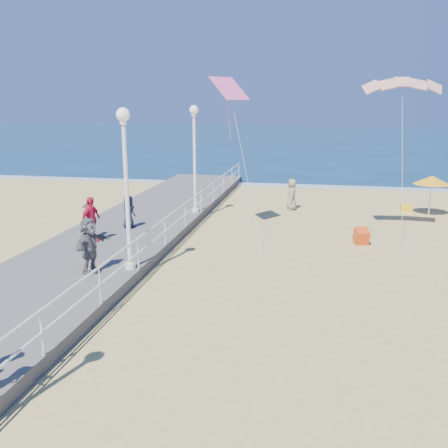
% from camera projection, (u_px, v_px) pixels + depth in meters
% --- Properties ---
extents(ground, '(160.00, 160.00, 0.00)m').
position_uv_depth(ground, '(289.00, 291.00, 16.00)').
color(ground, tan).
rests_on(ground, ground).
extents(ocean, '(160.00, 90.00, 0.05)m').
position_uv_depth(ocean, '(316.00, 140.00, 77.95)').
color(ocean, '#0C2C4C').
rests_on(ocean, ground).
extents(surf_line, '(160.00, 1.20, 0.04)m').
position_uv_depth(surf_line, '(308.00, 186.00, 35.53)').
color(surf_line, silver).
rests_on(surf_line, ground).
extents(boardwalk, '(5.00, 44.00, 0.40)m').
position_uv_depth(boardwalk, '(72.00, 270.00, 17.34)').
color(boardwalk, '#66615C').
rests_on(boardwalk, ground).
extents(railing, '(0.05, 42.00, 0.55)m').
position_uv_depth(railing, '(138.00, 245.00, 16.63)').
color(railing, white).
rests_on(railing, boardwalk).
extents(lamp_post_mid, '(0.44, 0.44, 5.32)m').
position_uv_depth(lamp_post_mid, '(126.00, 173.00, 16.11)').
color(lamp_post_mid, white).
rests_on(lamp_post_mid, boardwalk).
extents(lamp_post_far, '(0.44, 0.44, 5.32)m').
position_uv_depth(lamp_post_far, '(194.00, 148.00, 24.69)').
color(lamp_post_far, white).
rests_on(lamp_post_far, boardwalk).
extents(spectator_3, '(0.68, 1.15, 1.85)m').
position_uv_depth(spectator_3, '(91.00, 220.00, 19.83)').
color(spectator_3, red).
rests_on(spectator_3, boardwalk).
extents(spectator_4, '(0.61, 0.81, 1.49)m').
position_uv_depth(spectator_4, '(129.00, 212.00, 22.10)').
color(spectator_4, '#191D37').
rests_on(spectator_4, boardwalk).
extents(spectator_5, '(0.84, 1.79, 1.86)m').
position_uv_depth(spectator_5, '(90.00, 245.00, 16.33)').
color(spectator_5, '#59585E').
rests_on(spectator_5, boardwalk).
extents(spectator_6, '(0.63, 0.68, 1.56)m').
position_uv_depth(spectator_6, '(87.00, 220.00, 20.36)').
color(spectator_6, gray).
rests_on(spectator_6, boardwalk).
extents(beach_walker_c, '(0.68, 0.93, 1.74)m').
position_uv_depth(beach_walker_c, '(292.00, 194.00, 27.69)').
color(beach_walker_c, gray).
rests_on(beach_walker_c, ground).
extents(box_kite, '(0.71, 0.82, 0.74)m').
position_uv_depth(box_kite, '(361.00, 238.00, 21.06)').
color(box_kite, red).
rests_on(box_kite, ground).
extents(beach_umbrella, '(1.90, 1.90, 2.14)m').
position_uv_depth(beach_umbrella, '(432.00, 180.00, 25.99)').
color(beach_umbrella, white).
rests_on(beach_umbrella, ground).
extents(beach_chair_left, '(0.55, 0.55, 0.40)m').
position_uv_depth(beach_chair_left, '(406.00, 208.00, 27.39)').
color(beach_chair_left, yellow).
rests_on(beach_chair_left, ground).
extents(kite_parafoil, '(3.16, 0.94, 0.65)m').
position_uv_depth(kite_parafoil, '(403.00, 82.00, 20.14)').
color(kite_parafoil, '#D24818').
extents(kite_diamond_pink, '(1.69, 1.79, 0.97)m').
position_uv_depth(kite_diamond_pink, '(229.00, 88.00, 21.07)').
color(kite_diamond_pink, '#F05896').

